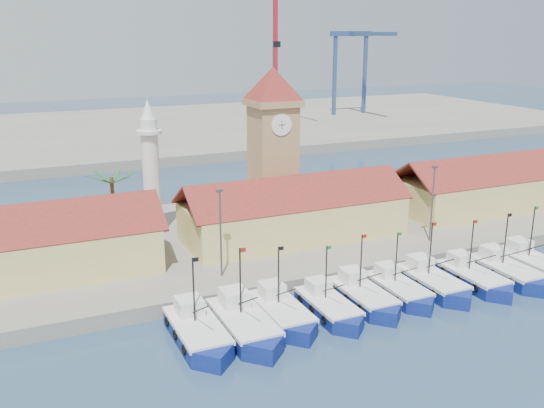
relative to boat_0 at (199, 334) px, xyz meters
name	(u,v)px	position (x,y,z in m)	size (l,w,h in m)	color
ground	(388,316)	(17.50, -2.37, -0.80)	(400.00, 400.00, 0.00)	navy
quay	(279,232)	(17.50, 21.63, -0.05)	(140.00, 32.00, 1.50)	gray
terminal	(136,131)	(17.50, 107.63, 0.20)	(240.00, 80.00, 2.00)	gray
boat_0	(199,334)	(0.00, 0.00, 0.00)	(3.75, 10.29, 7.78)	navy
boat_1	(245,326)	(4.09, -0.30, 0.03)	(3.92, 10.73, 8.12)	navy
boat_2	(283,314)	(8.07, 0.56, -0.04)	(3.55, 9.73, 7.36)	navy
boat_3	(330,309)	(12.59, -0.07, -0.09)	(3.35, 9.19, 6.95)	navy
boat_4	(365,298)	(16.72, 0.51, -0.05)	(3.51, 9.62, 7.28)	navy
boat_5	(400,291)	(20.82, 0.59, -0.09)	(3.32, 9.10, 6.88)	navy
boat_6	(434,284)	(24.90, 0.47, -0.04)	(3.58, 9.80, 7.42)	navy
boat_7	(474,279)	(29.56, -0.21, -0.05)	(3.50, 9.59, 7.25)	navy
boat_8	(508,273)	(33.91, -0.48, -0.03)	(3.62, 9.91, 7.50)	navy
boat_9	(535,265)	(38.12, -0.05, -0.01)	(3.69, 10.11, 7.65)	navy
hall_left	(3,256)	(-14.50, 17.63, 3.18)	(31.20, 10.13, 7.61)	#DCD079
hall_center	(293,216)	(17.50, 17.63, 3.18)	(27.04, 10.13, 7.61)	#DCD079
hall_right	(498,189)	(49.50, 17.63, 3.18)	(31.20, 10.13, 7.61)	#DCD079
clock_tower	(273,142)	(17.50, 23.63, 11.16)	(5.80, 5.80, 22.70)	#9F8452
minaret	(151,167)	(2.50, 25.63, 8.92)	(3.00, 3.00, 16.30)	silver
palm_tree	(113,205)	(-2.50, 23.63, 5.44)	(5.60, 5.03, 8.39)	brown
lamp_posts	(331,214)	(18.00, 9.63, 5.67)	(80.70, 0.25, 9.03)	#3F3F44
crane_red_right	(277,27)	(53.76, 101.34, 25.30)	(1.00, 32.11, 43.53)	#A81922
gantry	(357,50)	(79.50, 104.28, 19.24)	(13.00, 22.00, 23.20)	navy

